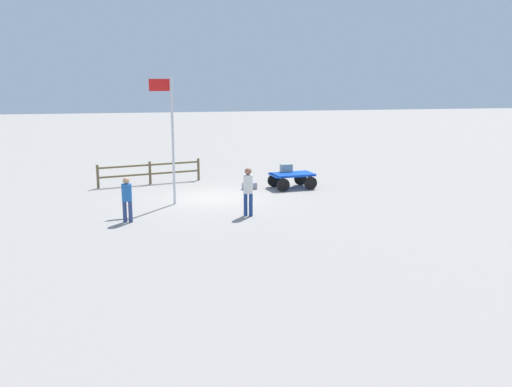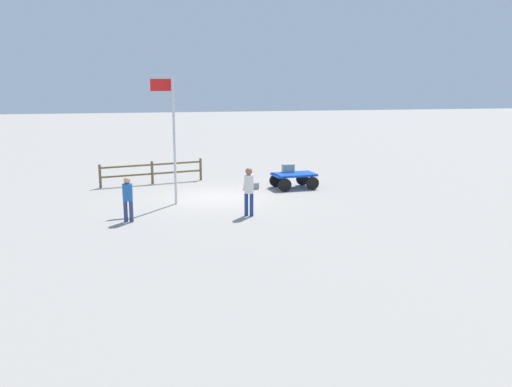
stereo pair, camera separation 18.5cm
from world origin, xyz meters
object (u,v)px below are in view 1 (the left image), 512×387
at_px(worker_lead, 248,188).
at_px(luggage_cart, 292,178).
at_px(suitcase_navy, 250,186).
at_px(worker_trailing, 127,196).
at_px(flagpole, 170,131).
at_px(suitcase_maroon, 286,168).

bearing_deg(worker_lead, luggage_cart, -122.13).
relative_size(suitcase_navy, worker_trailing, 0.42).
bearing_deg(worker_lead, flagpole, -44.27).
relative_size(suitcase_navy, worker_lead, 0.38).
xyz_separation_m(suitcase_navy, worker_trailing, (5.34, 4.91, 0.80)).
bearing_deg(flagpole, luggage_cart, -158.74).
distance_m(luggage_cart, suitcase_maroon, 0.61).
height_order(suitcase_maroon, worker_trailing, worker_trailing).
xyz_separation_m(luggage_cart, worker_trailing, (7.28, 4.73, 0.45)).
xyz_separation_m(suitcase_maroon, worker_trailing, (7.14, 5.19, 0.07)).
relative_size(suitcase_maroon, flagpole, 0.11).
relative_size(suitcase_maroon, suitcase_navy, 0.81).
distance_m(suitcase_navy, worker_trailing, 7.30).
bearing_deg(flagpole, worker_lead, 135.73).
bearing_deg(flagpole, worker_trailing, 56.17).
xyz_separation_m(suitcase_navy, flagpole, (3.63, 2.35, 2.78)).
distance_m(luggage_cart, worker_lead, 5.59).
bearing_deg(suitcase_maroon, suitcase_navy, 8.68).
bearing_deg(suitcase_maroon, luggage_cart, 106.84).
height_order(luggage_cart, worker_lead, worker_lead).
xyz_separation_m(suitcase_maroon, flagpole, (5.43, 2.63, 2.05)).
distance_m(luggage_cart, suitcase_navy, 1.98).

